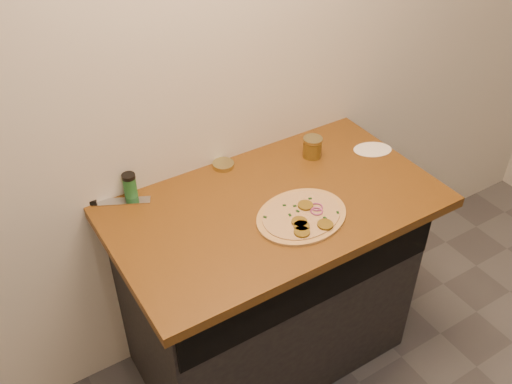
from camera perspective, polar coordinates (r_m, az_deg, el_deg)
cabinet at (r=2.40m, az=1.25°, el=-9.35°), size 1.10×0.60×0.86m
countertop at (r=2.07m, az=1.87°, el=-1.38°), size 1.20×0.70×0.04m
pizza at (r=1.99m, az=4.63°, el=-2.40°), size 0.38×0.38×0.02m
chefs_knife at (r=2.12m, az=-15.35°, el=-0.96°), size 0.29×0.16×0.02m
mason_jar_lid at (r=2.23m, az=-3.29°, el=2.74°), size 0.11×0.11×0.02m
salsa_jar at (r=2.28m, az=5.66°, el=4.49°), size 0.08×0.08×0.08m
spice_shaker at (r=2.10m, az=-12.50°, el=0.62°), size 0.05×0.05×0.10m
flour_spill at (r=2.38m, az=11.58°, el=4.19°), size 0.21×0.21×0.00m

